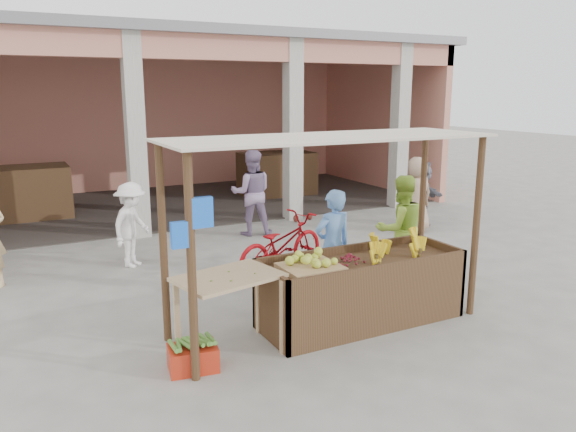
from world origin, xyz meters
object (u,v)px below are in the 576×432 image
fruit_stall (361,292)px  vendor_green (400,226)px  red_crate (193,358)px  motorcycle (281,244)px  side_table (229,288)px  vendor_blue (333,243)px

fruit_stall → vendor_green: vendor_green is taller
fruit_stall → vendor_green: 1.81m
red_crate → motorcycle: size_ratio=0.27×
side_table → motorcycle: 2.85m
fruit_stall → red_crate: 2.34m
motorcycle → vendor_green: bearing=-148.2°
red_crate → vendor_green: (3.73, 1.26, 0.75)m
red_crate → vendor_green: bearing=27.5°
side_table → motorcycle: bearing=39.1°
motorcycle → vendor_blue: bearing=164.6°
vendor_green → vendor_blue: bearing=20.0°
side_table → vendor_green: vendor_green is taller
motorcycle → side_table: bearing=122.2°
red_crate → vendor_green: size_ratio=0.29×
fruit_stall → side_table: bearing=-179.4°
vendor_green → side_table: bearing=28.2°
red_crate → vendor_green: vendor_green is taller
side_table → vendor_blue: vendor_blue is taller
vendor_green → motorcycle: (-1.46, 1.17, -0.38)m
side_table → vendor_blue: (1.86, 0.81, 0.09)m
vendor_green → motorcycle: size_ratio=0.91×
fruit_stall → motorcycle: size_ratio=1.36×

